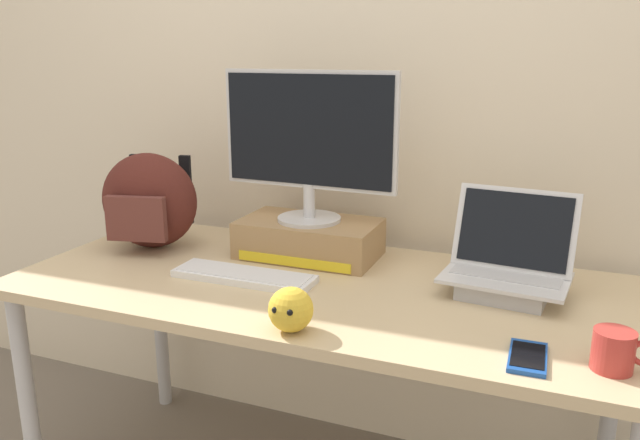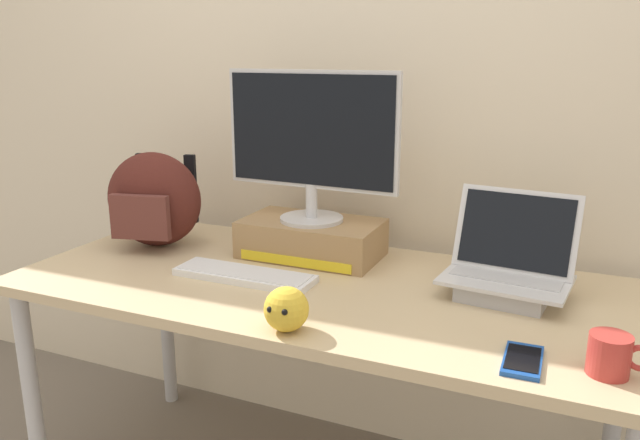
% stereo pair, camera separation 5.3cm
% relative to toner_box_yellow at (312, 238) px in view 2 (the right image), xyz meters
% --- Properties ---
extents(back_wall, '(7.00, 0.10, 2.60)m').
position_rel_toner_box_yellow_xyz_m(back_wall, '(0.12, 0.29, 0.49)').
color(back_wall, beige).
rests_on(back_wall, ground).
extents(desk, '(1.73, 0.77, 0.75)m').
position_rel_toner_box_yellow_xyz_m(desk, '(0.12, -0.20, -0.13)').
color(desk, tan).
rests_on(desk, ground).
extents(toner_box_yellow, '(0.43, 0.25, 0.12)m').
position_rel_toner_box_yellow_xyz_m(toner_box_yellow, '(0.00, 0.00, 0.00)').
color(toner_box_yellow, '#9E7A51').
rests_on(toner_box_yellow, desk).
extents(desktop_monitor, '(0.56, 0.20, 0.46)m').
position_rel_toner_box_yellow_xyz_m(desktop_monitor, '(-0.00, -0.00, 0.31)').
color(desktop_monitor, silver).
rests_on(desktop_monitor, toner_box_yellow).
extents(open_laptop, '(0.34, 0.26, 0.27)m').
position_rel_toner_box_yellow_xyz_m(open_laptop, '(0.61, -0.10, -0.00)').
color(open_laptop, '#ADADB2').
rests_on(open_laptop, desk).
extents(external_keyboard, '(0.41, 0.12, 0.02)m').
position_rel_toner_box_yellow_xyz_m(external_keyboard, '(-0.09, -0.27, -0.05)').
color(external_keyboard, white).
rests_on(external_keyboard, desk).
extents(messenger_backpack, '(0.35, 0.29, 0.31)m').
position_rel_toner_box_yellow_xyz_m(messenger_backpack, '(-0.52, -0.11, 0.10)').
color(messenger_backpack, '#4C1E19').
rests_on(messenger_backpack, desk).
extents(coffee_mug, '(0.13, 0.08, 0.09)m').
position_rel_toner_box_yellow_xyz_m(coffee_mug, '(0.86, -0.45, -0.02)').
color(coffee_mug, '#B2332D').
rests_on(coffee_mug, desk).
extents(cell_phone, '(0.08, 0.15, 0.01)m').
position_rel_toner_box_yellow_xyz_m(cell_phone, '(0.70, -0.47, -0.05)').
color(cell_phone, '#19479E').
rests_on(cell_phone, desk).
extents(plush_toy, '(0.11, 0.11, 0.11)m').
position_rel_toner_box_yellow_xyz_m(plush_toy, '(0.17, -0.52, -0.00)').
color(plush_toy, gold).
rests_on(plush_toy, desk).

